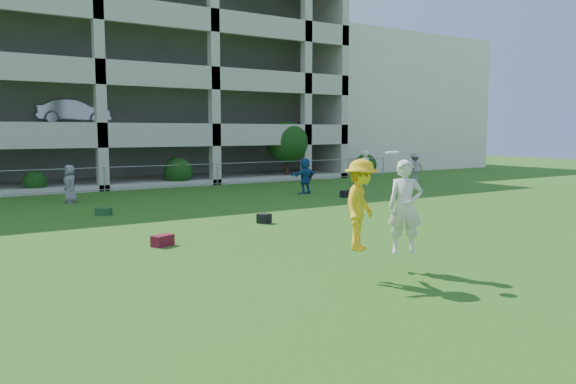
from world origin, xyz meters
TOP-DOWN VIEW (x-y plane):
  - ground at (0.00, 0.00)m, footprint 100.00×100.00m
  - stucco_building at (23.00, 28.00)m, footprint 16.00×14.00m
  - bystander_c at (-2.34, 15.30)m, footprint 0.59×0.81m
  - bystander_d at (7.55, 12.92)m, footprint 1.60×0.81m
  - bystander_e at (12.03, 13.96)m, footprint 0.75×0.54m
  - bystander_f at (16.44, 14.64)m, footprint 1.17×0.82m
  - bag_red_a at (-2.32, 4.97)m, footprint 0.62×0.49m
  - crate_d at (1.62, 6.62)m, footprint 0.45×0.45m
  - bag_black_e at (8.27, 10.73)m, footprint 0.61×0.33m
  - bag_green_g at (-2.15, 11.11)m, footprint 0.57×0.56m
  - frisbee_contest at (0.13, -0.20)m, footprint 2.28×1.18m
  - parking_garage at (-0.01, 27.70)m, footprint 30.00×14.00m
  - fence at (0.00, 19.00)m, footprint 36.06×0.06m
  - shrub_row at (4.59, 19.70)m, footprint 34.38×2.52m

SIDE VIEW (x-z plane):
  - ground at x=0.00m, z-range 0.00..0.00m
  - bag_green_g at x=-2.15m, z-range 0.00..0.25m
  - bag_red_a at x=-2.32m, z-range 0.00..0.28m
  - crate_d at x=1.62m, z-range 0.00..0.30m
  - bag_black_e at x=8.27m, z-range 0.00..0.30m
  - fence at x=0.00m, z-range 0.01..1.21m
  - bystander_c at x=-2.34m, z-range 0.00..1.54m
  - bystander_d at x=7.55m, z-range 0.00..1.65m
  - bystander_f at x=16.44m, z-range 0.00..1.65m
  - bystander_e at x=12.03m, z-range 0.00..1.90m
  - frisbee_contest at x=0.13m, z-range 0.37..2.48m
  - shrub_row at x=4.59m, z-range -0.24..3.26m
  - stucco_building at x=23.00m, z-range 0.00..10.00m
  - parking_garage at x=-0.01m, z-range 0.01..12.01m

